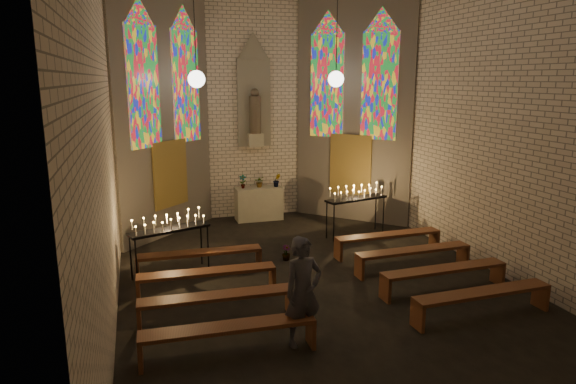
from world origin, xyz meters
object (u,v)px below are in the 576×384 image
object	(u,v)px
votive_stand_left	(169,225)
votive_stand_right	(356,195)
altar	(259,203)
aisle_flower_pot	(286,253)
visitor	(303,292)

from	to	relation	value
votive_stand_left	votive_stand_right	bearing A→B (deg)	-3.31
altar	votive_stand_left	world-z (taller)	votive_stand_left
altar	aisle_flower_pot	bearing A→B (deg)	-93.47
aisle_flower_pot	votive_stand_left	world-z (taller)	votive_stand_left
altar	votive_stand_right	world-z (taller)	votive_stand_right
altar	visitor	size ratio (longest dim) A/B	0.77
aisle_flower_pot	votive_stand_right	size ratio (longest dim) A/B	0.20
votive_stand_left	visitor	world-z (taller)	visitor
visitor	aisle_flower_pot	bearing A→B (deg)	65.12
votive_stand_left	votive_stand_right	size ratio (longest dim) A/B	0.98
altar	votive_stand_left	bearing A→B (deg)	-127.18
votive_stand_left	visitor	bearing A→B (deg)	-83.67
aisle_flower_pot	visitor	distance (m)	4.02
altar	aisle_flower_pot	world-z (taller)	altar
aisle_flower_pot	visitor	size ratio (longest dim) A/B	0.20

